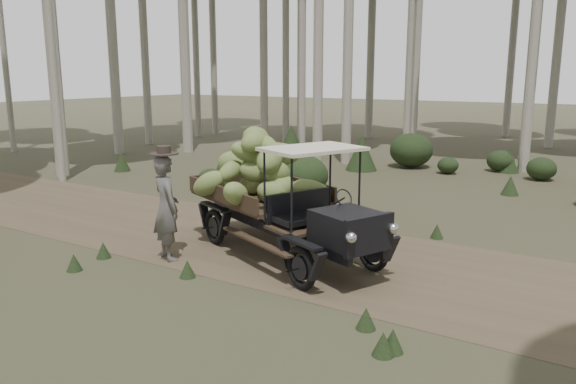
% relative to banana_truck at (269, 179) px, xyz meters
% --- Properties ---
extents(ground, '(120.00, 120.00, 0.00)m').
position_rel_banana_truck_xyz_m(ground, '(1.68, 0.12, -1.35)').
color(ground, '#473D2B').
rests_on(ground, ground).
extents(dirt_track, '(70.00, 4.00, 0.01)m').
position_rel_banana_truck_xyz_m(dirt_track, '(1.68, 0.12, -1.34)').
color(dirt_track, brown).
rests_on(dirt_track, ground).
extents(banana_truck, '(4.73, 3.14, 2.38)m').
position_rel_banana_truck_xyz_m(banana_truck, '(0.00, 0.00, 0.00)').
color(banana_truck, black).
rests_on(banana_truck, ground).
extents(farmer, '(0.82, 0.70, 2.05)m').
position_rel_banana_truck_xyz_m(farmer, '(-1.17, -1.51, -0.38)').
color(farmer, '#534F4C').
rests_on(farmer, ground).
extents(undergrowth, '(22.12, 23.20, 1.32)m').
position_rel_banana_truck_xyz_m(undergrowth, '(-0.35, 2.37, -0.82)').
color(undergrowth, '#233319').
rests_on(undergrowth, ground).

